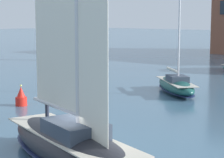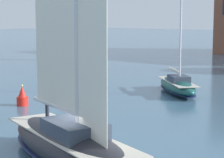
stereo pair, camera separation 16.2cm
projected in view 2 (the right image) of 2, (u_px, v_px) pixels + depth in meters
sailboat_main at (70, 141)px, 20.16m from camera, size 11.15×5.85×14.75m
sailboat_moored_near_marina at (70, 56)px, 69.09m from camera, size 7.02×3.93×9.32m
sailboat_moored_mid_channel at (177, 85)px, 39.23m from camera, size 7.59×6.96×11.09m
channel_buoy at (22, 97)px, 33.89m from camera, size 0.89×0.89×1.65m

